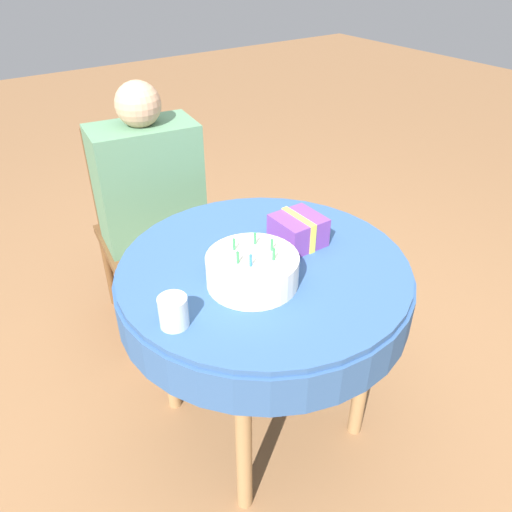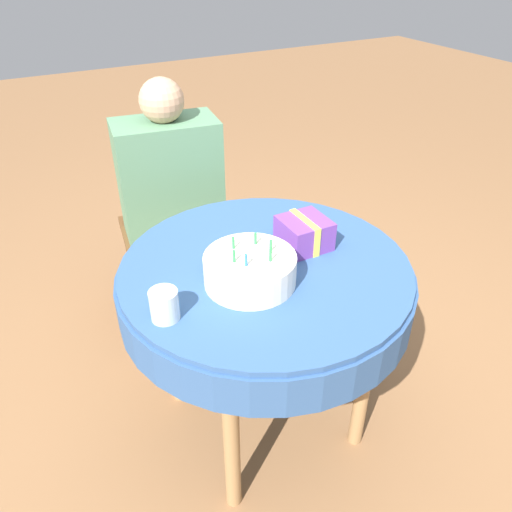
% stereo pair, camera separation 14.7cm
% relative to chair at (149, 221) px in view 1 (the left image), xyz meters
% --- Properties ---
extents(ground_plane, '(12.00, 12.00, 0.00)m').
position_rel_chair_xyz_m(ground_plane, '(0.02, -0.85, -0.48)').
color(ground_plane, '#8C603D').
extents(dining_table, '(0.92, 0.92, 0.72)m').
position_rel_chair_xyz_m(dining_table, '(0.02, -0.85, 0.14)').
color(dining_table, '#335689').
rests_on(dining_table, ground_plane).
extents(chair, '(0.51, 0.51, 0.89)m').
position_rel_chair_xyz_m(chair, '(0.00, 0.00, 0.00)').
color(chair, brown).
rests_on(chair, ground_plane).
extents(person, '(0.45, 0.37, 1.11)m').
position_rel_chair_xyz_m(person, '(-0.01, -0.10, 0.19)').
color(person, tan).
rests_on(person, ground_plane).
extents(birthday_cake, '(0.27, 0.27, 0.13)m').
position_rel_chair_xyz_m(birthday_cake, '(-0.06, -0.91, 0.28)').
color(birthday_cake, white).
rests_on(birthday_cake, dining_table).
extents(drinking_glass, '(0.08, 0.08, 0.09)m').
position_rel_chair_xyz_m(drinking_glass, '(-0.33, -0.95, 0.28)').
color(drinking_glass, silver).
rests_on(drinking_glass, dining_table).
extents(gift_box, '(0.15, 0.15, 0.10)m').
position_rel_chair_xyz_m(gift_box, '(0.18, -0.82, 0.28)').
color(gift_box, '#753D99').
rests_on(gift_box, dining_table).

